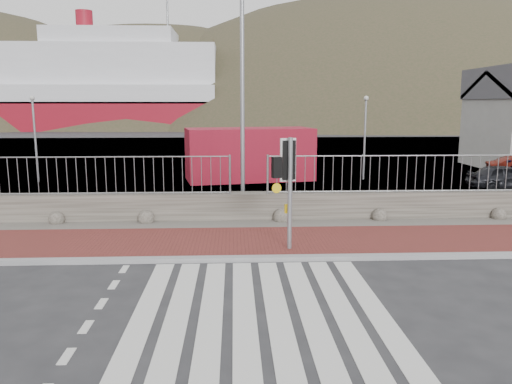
{
  "coord_description": "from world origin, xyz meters",
  "views": [
    {
      "loc": [
        -0.47,
        -8.55,
        3.74
      ],
      "look_at": [
        0.05,
        3.0,
        1.69
      ],
      "focal_mm": 35.0,
      "sensor_mm": 36.0,
      "label": 1
    }
  ],
  "objects_px": {
    "ferry": "(70,93)",
    "shipping_container": "(249,154)",
    "car_a": "(505,177)",
    "traffic_signal_far": "(289,169)",
    "streetlight": "(246,79)"
  },
  "relations": [
    {
      "from": "ferry",
      "to": "shipping_container",
      "type": "relative_size",
      "value": 8.15
    },
    {
      "from": "car_a",
      "to": "ferry",
      "type": "bearing_deg",
      "value": 33.88
    },
    {
      "from": "ferry",
      "to": "traffic_signal_far",
      "type": "xyz_separation_m",
      "value": [
        25.55,
        -64.15,
        -3.24
      ]
    },
    {
      "from": "traffic_signal_far",
      "to": "car_a",
      "type": "height_order",
      "value": "traffic_signal_far"
    },
    {
      "from": "ferry",
      "to": "car_a",
      "type": "distance_m",
      "value": 66.07
    },
    {
      "from": "traffic_signal_far",
      "to": "shipping_container",
      "type": "relative_size",
      "value": 0.48
    },
    {
      "from": "ferry",
      "to": "shipping_container",
      "type": "bearing_deg",
      "value": -64.29
    },
    {
      "from": "streetlight",
      "to": "shipping_container",
      "type": "relative_size",
      "value": 1.32
    },
    {
      "from": "streetlight",
      "to": "car_a",
      "type": "distance_m",
      "value": 13.13
    },
    {
      "from": "streetlight",
      "to": "shipping_container",
      "type": "bearing_deg",
      "value": 74.18
    },
    {
      "from": "traffic_signal_far",
      "to": "car_a",
      "type": "xyz_separation_m",
      "value": [
        10.64,
        9.08,
        -1.58
      ]
    },
    {
      "from": "traffic_signal_far",
      "to": "shipping_container",
      "type": "distance_m",
      "value": 12.36
    },
    {
      "from": "ferry",
      "to": "traffic_signal_far",
      "type": "bearing_deg",
      "value": -68.28
    },
    {
      "from": "shipping_container",
      "to": "streetlight",
      "type": "bearing_deg",
      "value": -103.09
    },
    {
      "from": "traffic_signal_far",
      "to": "shipping_container",
      "type": "height_order",
      "value": "traffic_signal_far"
    }
  ]
}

